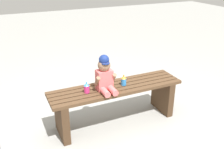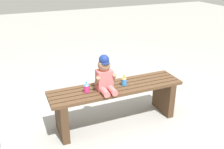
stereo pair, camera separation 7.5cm
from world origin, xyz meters
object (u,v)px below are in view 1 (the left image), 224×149
child_figure (105,75)px  sippy_cup_right (124,80)px  sippy_cup_left (87,88)px  park_bench (116,99)px

child_figure → sippy_cup_right: child_figure is taller
sippy_cup_left → sippy_cup_right: same height
child_figure → sippy_cup_right: bearing=6.5°
park_bench → sippy_cup_right: size_ratio=12.47×
sippy_cup_right → park_bench: bearing=176.6°
child_figure → park_bench: bearing=12.1°
park_bench → sippy_cup_left: bearing=-179.1°
child_figure → sippy_cup_left: child_figure is taller
sippy_cup_right → sippy_cup_left: bearing=180.0°
sippy_cup_left → sippy_cup_right: 0.45m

